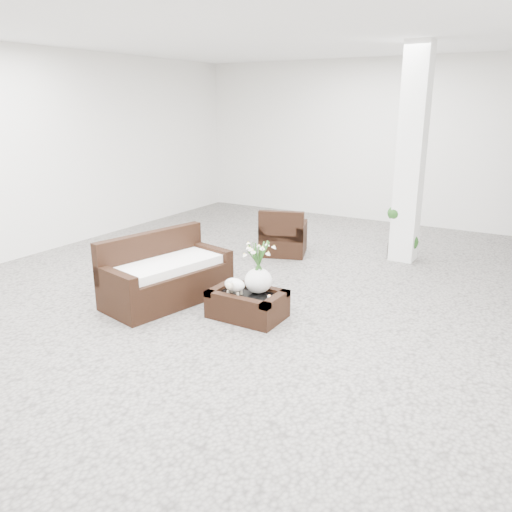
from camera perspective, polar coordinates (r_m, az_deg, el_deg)
The scene contains 9 objects.
ground at distance 7.12m, azimuth 0.41°, elevation -4.58°, with size 11.00×11.00×0.00m, color gray.
column at distance 8.83m, azimuth 16.82°, elevation 10.59°, with size 0.40×0.40×3.50m, color white.
coffee_table at distance 6.43m, azimuth -0.97°, elevation -5.48°, with size 0.90×0.60×0.31m, color black.
sheep_figurine at distance 6.32m, azimuth -2.38°, elevation -3.37°, with size 0.28×0.23×0.21m, color white.
planter_narcissus at distance 6.27m, azimuth 0.26°, elevation -0.65°, with size 0.44×0.44×0.80m, color white, non-canonical shape.
tealight at distance 6.24m, azimuth 1.47°, elevation -4.50°, with size 0.04×0.04×0.03m, color white.
armchair at distance 9.06m, azimuth 3.06°, elevation 2.81°, with size 0.77×0.74×0.82m, color black.
loveseat at distance 6.95m, azimuth -9.87°, elevation -1.44°, with size 1.69×0.81×0.90m, color black.
topiary at distance 8.99m, azimuth 15.86°, elevation 4.58°, with size 0.42×0.42×1.59m, color #193D13, non-canonical shape.
Camera 1 is at (3.34, -5.73, 2.59)m, focal length 36.08 mm.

